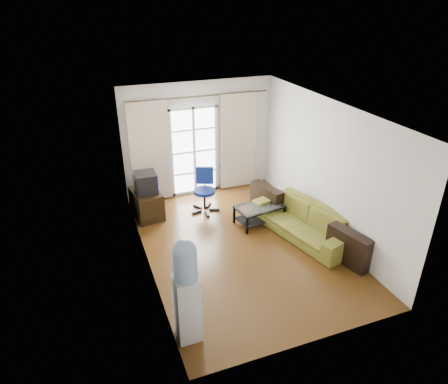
% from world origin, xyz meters
% --- Properties ---
extents(floor, '(5.20, 5.20, 0.00)m').
position_xyz_m(floor, '(0.00, 0.00, 0.00)').
color(floor, '#593815').
rests_on(floor, ground).
extents(ceiling, '(5.20, 5.20, 0.00)m').
position_xyz_m(ceiling, '(0.00, 0.00, 2.70)').
color(ceiling, white).
rests_on(ceiling, wall_back).
extents(wall_back, '(3.60, 0.02, 2.70)m').
position_xyz_m(wall_back, '(0.00, 2.60, 1.35)').
color(wall_back, silver).
rests_on(wall_back, floor).
extents(wall_front, '(3.60, 0.02, 2.70)m').
position_xyz_m(wall_front, '(0.00, -2.60, 1.35)').
color(wall_front, silver).
rests_on(wall_front, floor).
extents(wall_left, '(0.02, 5.20, 2.70)m').
position_xyz_m(wall_left, '(-1.80, 0.00, 1.35)').
color(wall_left, silver).
rests_on(wall_left, floor).
extents(wall_right, '(0.02, 5.20, 2.70)m').
position_xyz_m(wall_right, '(1.80, 0.00, 1.35)').
color(wall_right, silver).
rests_on(wall_right, floor).
extents(french_door, '(1.16, 0.06, 2.15)m').
position_xyz_m(french_door, '(-0.15, 2.54, 1.07)').
color(french_door, white).
rests_on(french_door, wall_back).
extents(curtain_rod, '(3.30, 0.04, 0.04)m').
position_xyz_m(curtain_rod, '(0.00, 2.50, 2.38)').
color(curtain_rod, '#4C3F2D').
rests_on(curtain_rod, wall_back).
extents(curtain_left, '(0.90, 0.07, 2.35)m').
position_xyz_m(curtain_left, '(-1.20, 2.48, 1.20)').
color(curtain_left, beige).
rests_on(curtain_left, curtain_rod).
extents(curtain_right, '(0.90, 0.07, 2.35)m').
position_xyz_m(curtain_right, '(0.95, 2.48, 1.20)').
color(curtain_right, beige).
rests_on(curtain_right, curtain_rod).
extents(radiator, '(0.64, 0.12, 0.64)m').
position_xyz_m(radiator, '(0.80, 2.50, 0.33)').
color(radiator, gray).
rests_on(radiator, floor).
extents(sofa, '(2.67, 1.96, 0.66)m').
position_xyz_m(sofa, '(1.31, -0.10, 0.33)').
color(sofa, brown).
rests_on(sofa, floor).
extents(coffee_table, '(1.08, 0.72, 0.41)m').
position_xyz_m(coffee_table, '(0.70, 0.65, 0.26)').
color(coffee_table, silver).
rests_on(coffee_table, floor).
extents(bowl, '(0.28, 0.28, 0.05)m').
position_xyz_m(bowl, '(0.79, 0.77, 0.43)').
color(bowl, '#318947').
rests_on(bowl, coffee_table).
extents(book, '(0.40, 0.41, 0.02)m').
position_xyz_m(book, '(0.91, 0.81, 0.42)').
color(book, '#B51630').
rests_on(book, coffee_table).
extents(remote, '(0.15, 0.09, 0.02)m').
position_xyz_m(remote, '(0.83, 0.81, 0.41)').
color(remote, black).
rests_on(remote, coffee_table).
extents(tv_stand, '(0.66, 0.89, 0.61)m').
position_xyz_m(tv_stand, '(-1.49, 1.78, 0.30)').
color(tv_stand, black).
rests_on(tv_stand, floor).
extents(crt_tv, '(0.49, 0.48, 0.44)m').
position_xyz_m(crt_tv, '(-1.49, 1.75, 0.83)').
color(crt_tv, black).
rests_on(crt_tv, tv_stand).
extents(task_chair, '(0.87, 0.87, 0.99)m').
position_xyz_m(task_chair, '(-0.22, 1.60, 0.29)').
color(task_chair, black).
rests_on(task_chair, floor).
extents(water_cooler, '(0.36, 0.34, 1.63)m').
position_xyz_m(water_cooler, '(-1.60, -1.88, 0.85)').
color(water_cooler, '#BBBEC1').
rests_on(water_cooler, floor).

